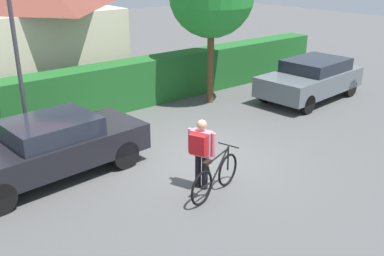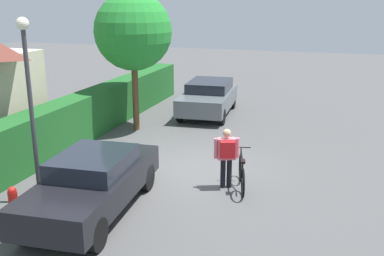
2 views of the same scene
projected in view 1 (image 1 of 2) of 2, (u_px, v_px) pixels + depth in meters
ground_plane at (202, 160)px, 10.76m from camera, size 60.00×60.00×0.00m
hedge_row at (107, 89)px, 13.85m from camera, size 18.91×0.90×1.52m
house_distant at (26, 19)px, 15.90m from camera, size 5.29×6.22×4.96m
parked_car_near at (50, 147)px, 9.68m from camera, size 4.42×2.03×1.37m
parked_car_far at (311, 78)px, 15.15m from camera, size 4.12×2.14×1.37m
bicycle at (215, 177)px, 9.07m from camera, size 1.66×0.63×0.95m
person_rider at (201, 148)px, 9.11m from camera, size 0.47×0.60×1.55m
street_lamp at (15, 45)px, 10.02m from camera, size 0.28×0.28×4.29m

